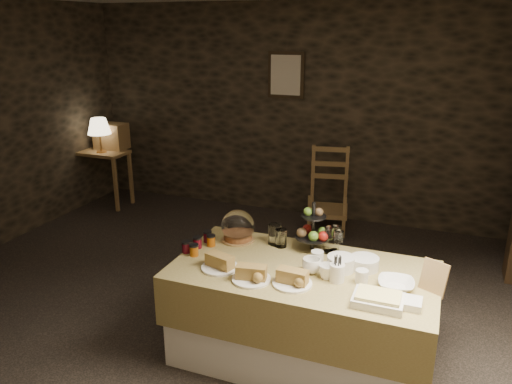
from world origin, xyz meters
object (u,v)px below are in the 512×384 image
(wine_rack, at_px, (111,136))
(table_lamp, at_px, (99,127))
(chair, at_px, (329,194))
(fruit_stand, at_px, (313,232))
(buffet_table, at_px, (302,307))
(console_table, at_px, (102,160))

(wine_rack, bearing_deg, table_lamp, -90.00)
(table_lamp, height_order, chair, table_lamp)
(chair, height_order, fruit_stand, fruit_stand)
(wine_rack, height_order, chair, wine_rack)
(buffet_table, bearing_deg, wine_rack, 144.39)
(buffet_table, height_order, chair, chair)
(buffet_table, height_order, console_table, console_table)
(console_table, distance_m, wine_rack, 0.35)
(wine_rack, bearing_deg, console_table, -105.52)
(buffet_table, xyz_separation_m, console_table, (-3.41, 2.23, 0.20))
(wine_rack, distance_m, chair, 3.02)
(console_table, xyz_separation_m, table_lamp, (0.05, -0.05, 0.47))
(chair, relative_size, fruit_stand, 2.05)
(buffet_table, xyz_separation_m, table_lamp, (-3.36, 2.18, 0.67))
(console_table, distance_m, table_lamp, 0.47)
(table_lamp, distance_m, fruit_stand, 3.82)
(console_table, height_order, table_lamp, table_lamp)
(table_lamp, distance_m, chair, 3.06)
(buffet_table, distance_m, console_table, 4.08)
(console_table, xyz_separation_m, fruit_stand, (3.39, -1.90, 0.24))
(table_lamp, relative_size, chair, 0.58)
(console_table, xyz_separation_m, chair, (3.03, 0.26, -0.18))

